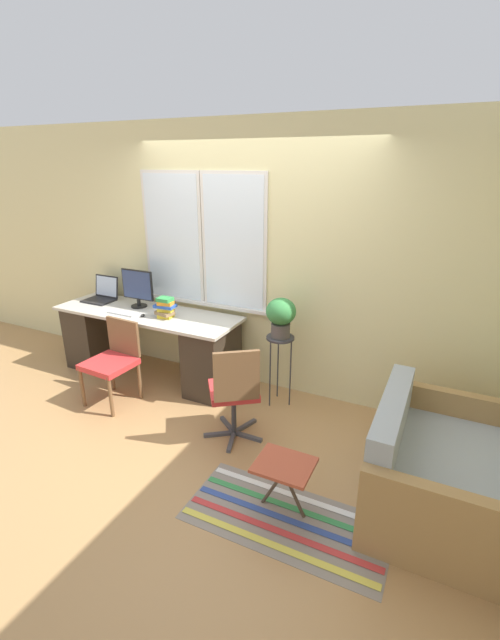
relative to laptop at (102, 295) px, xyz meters
The scene contains 15 objects.
ground_plane 2.04m from the laptop, 13.75° to the right, with size 14.00×14.00×0.00m, color tan.
wall_back_with_window 1.89m from the laptop, ahead, with size 9.00×0.12×2.70m.
desk 0.85m from the laptop, ahead, with size 2.11×0.67×0.76m.
laptop is the anchor object (origin of this frame).
monitor 0.58m from the laptop, ahead, with size 0.40×0.18×0.42m.
keyboard 0.62m from the laptop, 25.89° to the right, with size 0.34×0.12×0.02m.
mouse 0.85m from the laptop, 17.52° to the right, with size 0.04×0.06×0.03m.
book_stack 1.06m from the laptop, ahead, with size 0.23×0.17×0.22m.
desk_chair_wooden 1.10m from the laptop, 42.30° to the right, with size 0.47×0.48×0.82m.
office_chair_swivel 2.33m from the laptop, 19.47° to the right, with size 0.56×0.57×0.90m.
couch_loveseat 3.88m from the laptop, 12.53° to the right, with size 0.84×1.28×0.78m.
plant_stand 2.29m from the laptop, ahead, with size 0.27×0.27×0.72m.
potted_plant 2.29m from the laptop, ahead, with size 0.28×0.28×0.39m.
floor_rug_striped 3.34m from the laptop, 26.11° to the right, with size 1.38×0.64×0.01m.
folding_stool 3.19m from the laptop, 25.27° to the right, with size 0.39×0.33×0.40m.
Camera 1 is at (1.86, -3.12, 2.29)m, focal length 24.00 mm.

